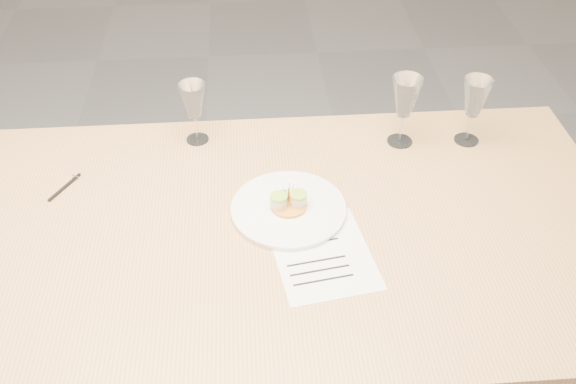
{
  "coord_description": "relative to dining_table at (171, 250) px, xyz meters",
  "views": [
    {
      "loc": [
        0.22,
        -1.21,
        1.89
      ],
      "look_at": [
        0.31,
        0.07,
        0.8
      ],
      "focal_mm": 40.0,
      "sensor_mm": 36.0,
      "label": 1
    }
  ],
  "objects": [
    {
      "name": "wine_glass_2",
      "position": [
        0.67,
        0.34,
        0.22
      ],
      "size": [
        0.09,
        0.09,
        0.22
      ],
      "color": "white",
      "rests_on": "dining_table"
    },
    {
      "name": "ballpoint_pen",
      "position": [
        -0.3,
        0.2,
        0.07
      ],
      "size": [
        0.07,
        0.11,
        0.01
      ],
      "rotation": [
        0.0,
        0.0,
        1.04
      ],
      "color": "black",
      "rests_on": "dining_table"
    },
    {
      "name": "recipe_sheet",
      "position": [
        0.38,
        -0.11,
        0.07
      ],
      "size": [
        0.28,
        0.33,
        0.0
      ],
      "rotation": [
        0.0,
        0.0,
        0.16
      ],
      "color": "white",
      "rests_on": "dining_table"
    },
    {
      "name": "dinner_plate",
      "position": [
        0.31,
        0.05,
        0.08
      ],
      "size": [
        0.31,
        0.31,
        0.08
      ],
      "rotation": [
        0.0,
        0.0,
        -0.02
      ],
      "color": "white",
      "rests_on": "dining_table"
    },
    {
      "name": "dining_table",
      "position": [
        0.0,
        0.0,
        0.0
      ],
      "size": [
        2.4,
        1.0,
        0.75
      ],
      "color": "tan",
      "rests_on": "ground"
    },
    {
      "name": "wine_glass_1",
      "position": [
        0.06,
        0.4,
        0.2
      ],
      "size": [
        0.08,
        0.08,
        0.19
      ],
      "color": "white",
      "rests_on": "dining_table"
    },
    {
      "name": "wine_glass_3",
      "position": [
        0.88,
        0.33,
        0.21
      ],
      "size": [
        0.08,
        0.08,
        0.21
      ],
      "color": "white",
      "rests_on": "dining_table"
    }
  ]
}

